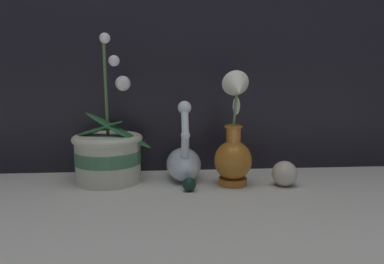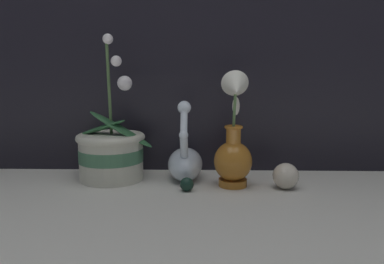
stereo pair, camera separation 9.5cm
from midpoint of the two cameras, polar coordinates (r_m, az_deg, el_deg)
name	(u,v)px [view 1 (the left image)]	position (r m, az deg, el deg)	size (l,w,h in m)	color
ground_plane	(192,202)	(0.84, -3.30, -10.73)	(2.80, 2.80, 0.00)	beige
orchid_potted_plant	(108,153)	(1.01, -15.28, -3.16)	(0.23, 0.18, 0.38)	beige
swan_figurine	(184,161)	(1.00, -3.99, -4.44)	(0.09, 0.19, 0.22)	silver
blue_vase	(234,147)	(0.94, 3.54, -2.39)	(0.10, 0.12, 0.29)	#B26B23
glass_sphere	(284,173)	(0.97, 11.22, -6.25)	(0.06, 0.06, 0.06)	beige
glass_bauble	(188,184)	(0.91, -3.63, -8.02)	(0.03, 0.03, 0.03)	#142D23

